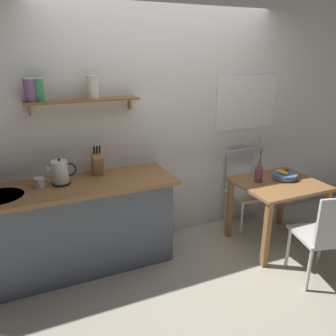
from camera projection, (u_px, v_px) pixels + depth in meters
ground_plane at (186, 260)px, 3.46m from camera, size 14.00×14.00×0.00m
back_wall at (179, 119)px, 3.66m from camera, size 6.80×0.11×2.70m
kitchen_counter at (80, 226)px, 3.21m from camera, size 1.83×0.63×0.90m
wall_shelf at (68, 94)px, 2.96m from camera, size 1.03×0.20×0.34m
dining_table at (277, 193)px, 3.59m from camera, size 0.87×0.75×0.73m
dining_chair_near at (325, 234)px, 2.97m from camera, size 0.50×0.51×0.91m
dining_chair_far at (244, 186)px, 4.03m from camera, size 0.42×0.43×0.95m
fruit_bowl at (284, 175)px, 3.64m from camera, size 0.27×0.27×0.11m
twig_vase at (259, 174)px, 3.53m from camera, size 0.09×0.09×0.52m
electric_kettle at (61, 173)px, 3.01m from camera, size 0.26×0.17×0.25m
knife_block at (97, 163)px, 3.24m from camera, size 0.09×0.19×0.30m
coffee_mug_by_sink at (39, 182)px, 2.96m from camera, size 0.13×0.09×0.09m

